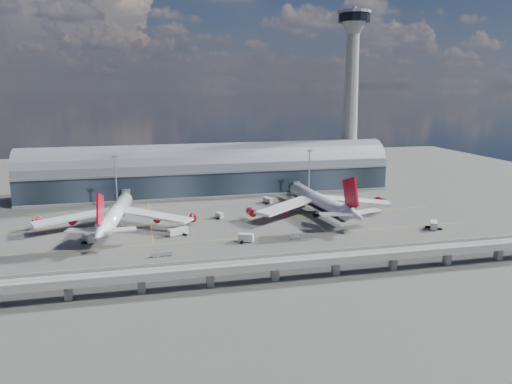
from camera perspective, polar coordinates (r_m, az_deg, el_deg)
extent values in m
plane|color=#474744|center=(206.68, -1.99, -4.49)|extent=(500.00, 500.00, 0.00)
cube|color=gold|center=(197.31, -1.40, -5.29)|extent=(200.00, 0.25, 0.01)
cube|color=gold|center=(225.57, -3.01, -3.09)|extent=(200.00, 0.25, 0.01)
cube|color=gold|center=(254.24, -4.26, -1.38)|extent=(200.00, 0.25, 0.01)
cube|color=gold|center=(231.78, -12.02, -2.93)|extent=(0.25, 80.00, 0.01)
cube|color=gold|center=(243.45, 4.68, -1.99)|extent=(0.25, 80.00, 0.01)
cube|color=#1D2931|center=(279.88, -5.22, 1.30)|extent=(200.00, 28.00, 14.00)
cylinder|color=gray|center=(278.67, -5.25, 2.72)|extent=(200.00, 28.00, 28.00)
cube|color=gray|center=(265.01, -4.80, 2.25)|extent=(200.00, 1.00, 1.20)
cube|color=gray|center=(281.12, -5.20, 0.02)|extent=(200.00, 30.00, 1.20)
cube|color=gray|center=(308.79, 10.45, 1.59)|extent=(18.00, 18.00, 8.00)
cone|color=gray|center=(304.25, 10.74, 9.21)|extent=(10.00, 10.00, 90.00)
cone|color=gray|center=(305.80, 11.10, 18.03)|extent=(16.00, 16.00, 8.00)
cylinder|color=black|center=(306.39, 11.14, 18.96)|extent=(18.00, 18.00, 5.00)
cylinder|color=gray|center=(306.78, 11.16, 19.52)|extent=(19.00, 19.00, 1.50)
cylinder|color=gray|center=(306.99, 11.17, 19.79)|extent=(2.40, 2.40, 3.00)
cube|color=gray|center=(154.14, 2.17, -8.16)|extent=(220.00, 8.50, 1.20)
cube|color=gray|center=(150.16, 2.59, -8.27)|extent=(220.00, 0.40, 1.20)
cube|color=gray|center=(157.40, 1.78, -7.30)|extent=(220.00, 0.40, 1.20)
cube|color=gray|center=(152.57, 2.33, -8.11)|extent=(220.00, 0.12, 0.12)
cube|color=gray|center=(155.28, 2.02, -7.75)|extent=(220.00, 0.12, 0.12)
cube|color=gray|center=(151.44, -20.66, -10.55)|extent=(2.20, 2.20, 5.00)
cube|color=gray|center=(150.06, -12.95, -10.27)|extent=(2.20, 2.20, 5.00)
cube|color=gray|center=(151.34, -5.25, -9.81)|extent=(2.20, 2.20, 5.00)
cube|color=gray|center=(155.20, 2.16, -9.20)|extent=(2.20, 2.20, 5.00)
cube|color=gray|center=(161.47, 9.09, -8.49)|extent=(2.20, 2.20, 5.00)
cube|color=gray|center=(169.87, 15.39, -7.73)|extent=(2.20, 2.20, 5.00)
cube|color=gray|center=(180.11, 21.01, -6.98)|extent=(2.20, 2.20, 5.00)
cube|color=gray|center=(191.90, 25.97, -6.26)|extent=(2.20, 2.20, 5.00)
cylinder|color=gray|center=(253.65, -15.71, 1.06)|extent=(0.70, 0.70, 25.00)
cube|color=gray|center=(251.66, -15.87, 3.90)|extent=(3.00, 0.40, 1.00)
cylinder|color=gray|center=(268.82, 6.10, 2.03)|extent=(0.70, 0.70, 25.00)
cube|color=gray|center=(266.94, 6.16, 4.72)|extent=(3.00, 0.40, 1.00)
cylinder|color=white|center=(218.40, -15.75, -2.35)|extent=(13.83, 53.51, 6.41)
cone|color=white|center=(246.77, -14.57, -0.67)|extent=(7.48, 8.84, 6.41)
cone|color=white|center=(188.29, -17.42, -4.47)|extent=(8.04, 12.81, 6.41)
cube|color=#B5071B|center=(189.13, -17.39, -1.92)|extent=(2.38, 11.96, 13.27)
cube|color=white|center=(220.35, -20.13, -2.73)|extent=(33.10, 18.54, 2.59)
cube|color=white|center=(214.26, -11.41, -2.63)|extent=(30.82, 25.50, 2.59)
cylinder|color=#B5071B|center=(222.82, -20.12, -3.05)|extent=(3.88, 5.41, 3.21)
cylinder|color=#B5071B|center=(227.08, -23.77, -3.07)|extent=(3.88, 5.41, 3.21)
cylinder|color=#B5071B|center=(216.58, -11.18, -2.96)|extent=(3.88, 5.41, 3.21)
cylinder|color=#B5071B|center=(215.57, -7.23, -2.89)|extent=(3.88, 5.41, 3.21)
cylinder|color=gray|center=(237.42, -14.91, -2.34)|extent=(0.50, 0.50, 3.01)
cylinder|color=gray|center=(216.38, -16.70, -3.83)|extent=(0.60, 0.60, 3.01)
cylinder|color=gray|center=(215.21, -15.02, -3.82)|extent=(0.60, 0.60, 3.01)
cylinder|color=black|center=(216.63, -16.69, -4.07)|extent=(2.39, 1.80, 1.50)
cylinder|color=black|center=(215.46, -15.01, -4.06)|extent=(2.39, 1.80, 1.50)
cylinder|color=white|center=(234.60, 7.19, -0.94)|extent=(11.41, 53.75, 6.40)
cone|color=white|center=(261.23, 4.31, 0.44)|extent=(7.21, 9.40, 6.40)
cone|color=white|center=(206.84, 11.12, -2.58)|extent=(7.62, 13.79, 6.40)
cube|color=#B5071B|center=(207.72, 10.76, -0.12)|extent=(2.01, 13.22, 14.62)
cube|color=white|center=(225.87, 3.49, -1.60)|extent=(32.66, 25.71, 2.73)
cube|color=white|center=(240.92, 11.12, -0.95)|extent=(34.14, 20.95, 2.73)
cylinder|color=black|center=(235.00, 7.18, -1.36)|extent=(9.93, 48.21, 5.44)
cylinder|color=#B5071B|center=(228.08, 3.12, -1.98)|extent=(4.04, 5.83, 3.53)
cylinder|color=#B5071B|center=(222.90, -0.54, -2.29)|extent=(4.04, 5.83, 3.53)
cylinder|color=#B5071B|center=(243.54, 10.97, -1.28)|extent=(4.04, 5.83, 3.53)
cylinder|color=#B5071B|center=(251.44, 14.01, -1.01)|extent=(4.04, 5.83, 3.53)
cylinder|color=gray|center=(252.26, 5.29, -1.12)|extent=(0.55, 0.55, 3.31)
cylinder|color=gray|center=(230.37, 6.86, -2.42)|extent=(0.66, 0.66, 3.31)
cylinder|color=gray|center=(233.47, 8.42, -2.27)|extent=(0.66, 0.66, 3.31)
cylinder|color=black|center=(230.63, 6.85, -2.67)|extent=(2.57, 1.88, 1.66)
cylinder|color=black|center=(233.72, 8.41, -2.52)|extent=(2.57, 1.88, 1.66)
cube|color=gray|center=(252.01, -14.69, -0.65)|extent=(3.00, 24.00, 3.00)
cube|color=gray|center=(240.30, -14.73, -1.26)|extent=(3.60, 3.60, 3.40)
cylinder|color=gray|center=(263.75, -14.66, -0.10)|extent=(4.40, 4.40, 4.00)
cylinder|color=gray|center=(241.10, -14.69, -2.07)|extent=(0.50, 0.50, 3.40)
cylinder|color=black|center=(241.42, -14.67, -2.38)|extent=(1.40, 0.80, 0.80)
cube|color=gray|center=(264.15, 5.56, 0.26)|extent=(3.00, 28.00, 3.00)
cube|color=gray|center=(251.26, 6.60, -0.37)|extent=(3.60, 3.60, 3.40)
cylinder|color=gray|center=(277.15, 4.62, 0.83)|extent=(4.40, 4.40, 4.00)
cylinder|color=gray|center=(252.03, 6.58, -1.15)|extent=(0.50, 0.50, 3.40)
cylinder|color=black|center=(252.34, 6.57, -1.45)|extent=(1.40, 0.80, 0.80)
cube|color=beige|center=(202.97, -18.64, -4.93)|extent=(5.23, 7.97, 2.82)
cylinder|color=black|center=(205.38, -18.30, -5.07)|extent=(2.88, 1.95, 0.98)
cylinder|color=black|center=(201.28, -18.93, -5.46)|extent=(2.88, 1.95, 0.98)
cube|color=beige|center=(191.94, -1.15, -5.22)|extent=(6.27, 4.72, 2.96)
cylinder|color=black|center=(193.37, -0.72, -5.49)|extent=(2.10, 3.02, 1.03)
cylinder|color=black|center=(191.30, -1.59, -5.69)|extent=(2.10, 3.02, 1.03)
cube|color=beige|center=(202.90, -8.89, -4.45)|extent=(8.57, 5.79, 2.72)
cylinder|color=black|center=(202.33, -8.17, -4.83)|extent=(1.98, 2.76, 0.94)
cylinder|color=black|center=(204.19, -9.59, -4.72)|extent=(1.98, 2.76, 0.94)
cube|color=beige|center=(221.90, 19.65, -3.56)|extent=(5.71, 7.15, 2.94)
cylinder|color=black|center=(223.13, 19.13, -3.78)|extent=(2.95, 2.32, 1.02)
cylinder|color=black|center=(221.35, 20.13, -3.98)|extent=(2.95, 2.32, 1.02)
cube|color=beige|center=(226.57, -4.19, -2.67)|extent=(3.52, 4.90, 2.32)
cylinder|color=black|center=(228.18, -4.11, -2.83)|extent=(2.37, 1.55, 0.80)
cylinder|color=black|center=(225.48, -4.26, -3.01)|extent=(2.37, 1.55, 0.80)
cube|color=beige|center=(254.97, 1.39, -0.94)|extent=(4.57, 6.39, 2.59)
cylinder|color=black|center=(257.07, 1.45, -1.10)|extent=(2.64, 1.85, 0.90)
cylinder|color=black|center=(253.39, 1.31, -1.29)|extent=(2.64, 1.85, 0.90)
cube|color=gray|center=(179.43, -11.40, -7.24)|extent=(2.29, 1.61, 0.27)
cube|color=silver|center=(179.19, -11.41, -7.01)|extent=(1.92, 1.49, 1.37)
cube|color=gray|center=(179.66, -10.64, -7.18)|extent=(2.29, 1.61, 0.27)
cube|color=silver|center=(179.42, -10.65, -6.96)|extent=(1.92, 1.49, 1.37)
cube|color=gray|center=(179.91, -9.88, -7.12)|extent=(2.29, 1.61, 0.27)
cube|color=silver|center=(179.68, -9.89, -6.90)|extent=(1.92, 1.49, 1.37)
cube|color=gray|center=(178.47, 11.51, -7.33)|extent=(2.57, 1.73, 0.32)
cube|color=silver|center=(178.20, 11.52, -7.07)|extent=(2.15, 1.62, 1.60)
cube|color=gray|center=(179.60, 12.32, -7.25)|extent=(2.57, 1.73, 0.32)
cube|color=silver|center=(179.33, 12.33, -6.99)|extent=(2.15, 1.62, 1.60)
cube|color=gray|center=(180.76, 13.12, -7.16)|extent=(2.57, 1.73, 0.32)
cube|color=silver|center=(180.49, 13.13, -6.90)|extent=(2.15, 1.62, 1.60)
cube|color=gray|center=(181.96, 13.91, -7.07)|extent=(2.57, 1.73, 0.32)
cube|color=silver|center=(181.69, 13.92, -6.81)|extent=(2.15, 1.62, 1.60)
cube|color=gray|center=(196.08, 4.09, -5.36)|extent=(2.56, 2.03, 0.28)
cube|color=silver|center=(195.85, 4.09, -5.15)|extent=(2.17, 1.84, 1.40)
cube|color=gray|center=(197.35, 4.68, -5.25)|extent=(2.56, 2.03, 0.28)
cube|color=silver|center=(197.13, 4.69, -5.05)|extent=(2.17, 1.84, 1.40)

